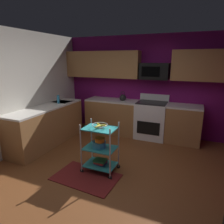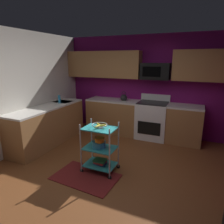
{
  "view_description": "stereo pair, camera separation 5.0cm",
  "coord_description": "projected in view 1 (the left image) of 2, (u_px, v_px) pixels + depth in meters",
  "views": [
    {
      "loc": [
        1.28,
        -2.82,
        1.99
      ],
      "look_at": [
        -0.1,
        0.44,
        1.05
      ],
      "focal_mm": 31.91,
      "sensor_mm": 36.0,
      "label": 1
    },
    {
      "loc": [
        1.32,
        -2.8,
        1.99
      ],
      "look_at": [
        -0.1,
        0.44,
        1.05
      ],
      "focal_mm": 31.91,
      "sensor_mm": 36.0,
      "label": 2
    }
  ],
  "objects": [
    {
      "name": "rolling_cart",
      "position": [
        100.0,
        148.0,
        3.56
      ],
      "size": [
        0.63,
        0.42,
        0.91
      ],
      "color": "silver",
      "rests_on": "ground"
    },
    {
      "name": "floor",
      "position": [
        108.0,
        177.0,
        3.5
      ],
      "size": [
        4.4,
        4.8,
        0.04
      ],
      "primitive_type": "cube",
      "color": "brown",
      "rests_on": "ground"
    },
    {
      "name": "counter_run",
      "position": [
        104.0,
        121.0,
        5.05
      ],
      "size": [
        3.69,
        2.71,
        0.92
      ],
      "color": "#9E6B3D",
      "rests_on": "ground"
    },
    {
      "name": "floor_rug",
      "position": [
        86.0,
        177.0,
        3.46
      ],
      "size": [
        1.14,
        0.77,
        0.01
      ],
      "primitive_type": "cube",
      "rotation": [
        0.0,
        0.0,
        -0.06
      ],
      "color": "maroon",
      "rests_on": "ground"
    },
    {
      "name": "upper_cabinets",
      "position": [
        141.0,
        65.0,
        5.04
      ],
      "size": [
        4.4,
        0.33,
        0.7
      ],
      "color": "#9E6B3D"
    },
    {
      "name": "wall_left",
      "position": [
        6.0,
        95.0,
        4.0
      ],
      "size": [
        0.06,
        4.8,
        2.6
      ],
      "primitive_type": "cube",
      "color": "silver",
      "rests_on": "ground"
    },
    {
      "name": "fruit_bowl",
      "position": [
        100.0,
        125.0,
        3.45
      ],
      "size": [
        0.27,
        0.27,
        0.07
      ],
      "color": "silver",
      "rests_on": "rolling_cart"
    },
    {
      "name": "mixing_bowl_large",
      "position": [
        99.0,
        144.0,
        3.55
      ],
      "size": [
        0.25,
        0.25,
        0.11
      ],
      "color": "#338CBF",
      "rests_on": "rolling_cart"
    },
    {
      "name": "mixing_bowl_small",
      "position": [
        100.0,
        140.0,
        3.51
      ],
      "size": [
        0.18,
        0.18,
        0.08
      ],
      "color": "orange",
      "rests_on": "rolling_cart"
    },
    {
      "name": "kettle",
      "position": [
        123.0,
        98.0,
        5.29
      ],
      "size": [
        0.21,
        0.18,
        0.26
      ],
      "color": "black",
      "rests_on": "counter_run"
    },
    {
      "name": "oven_range",
      "position": [
        151.0,
        120.0,
        5.14
      ],
      "size": [
        0.76,
        0.65,
        1.1
      ],
      "color": "white",
      "rests_on": "ground"
    },
    {
      "name": "dish_soap_bottle",
      "position": [
        58.0,
        99.0,
        4.97
      ],
      "size": [
        0.06,
        0.06,
        0.2
      ],
      "primitive_type": "cylinder",
      "color": "#2D8CBF",
      "rests_on": "counter_run"
    },
    {
      "name": "book_stack",
      "position": [
        100.0,
        162.0,
        3.63
      ],
      "size": [
        0.23,
        0.2,
        0.09
      ],
      "color": "#1E4C8C",
      "rests_on": "rolling_cart"
    },
    {
      "name": "microwave",
      "position": [
        155.0,
        71.0,
        4.92
      ],
      "size": [
        0.7,
        0.39,
        0.4
      ],
      "color": "black"
    },
    {
      "name": "wall_back",
      "position": [
        144.0,
        86.0,
        5.33
      ],
      "size": [
        4.52,
        0.06,
        2.6
      ],
      "primitive_type": "cube",
      "color": "#6B1156",
      "rests_on": "ground"
    }
  ]
}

